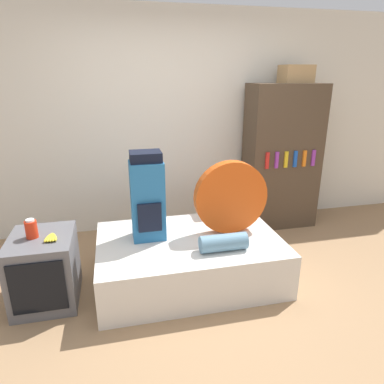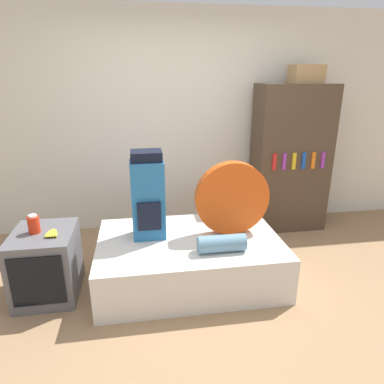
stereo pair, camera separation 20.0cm
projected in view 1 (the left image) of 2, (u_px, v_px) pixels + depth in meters
name	position (u px, v px, depth m)	size (l,w,h in m)	color
ground_plane	(209.00, 307.00, 2.89)	(16.00, 16.00, 0.00)	#997551
wall_back	(170.00, 124.00, 4.12)	(8.00, 0.05, 2.60)	silver
bed	(189.00, 258.00, 3.24)	(1.67, 1.12, 0.43)	silver
backpack	(147.00, 197.00, 3.06)	(0.30, 0.27, 0.81)	#23669E
tent_bag	(231.00, 197.00, 3.20)	(0.70, 0.11, 0.70)	#D14C14
sleeping_roll	(223.00, 243.00, 2.93)	(0.41, 0.15, 0.15)	#5B849E
television	(45.00, 269.00, 2.90)	(0.51, 0.61, 0.60)	#5B5B60
canister	(31.00, 229.00, 2.78)	(0.09, 0.09, 0.16)	red
banana_bunch	(51.00, 237.00, 2.76)	(0.12, 0.15, 0.03)	yellow
bookshelf	(282.00, 158.00, 4.25)	(0.89, 0.45, 1.77)	#473828
cardboard_box	(296.00, 74.00, 3.98)	(0.35, 0.26, 0.20)	#A88456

